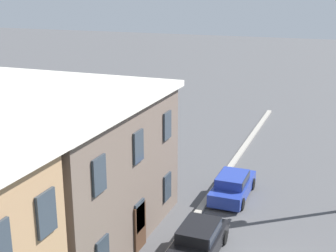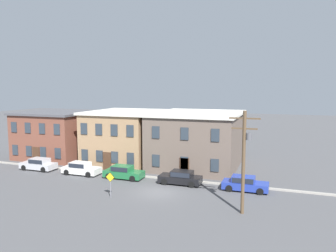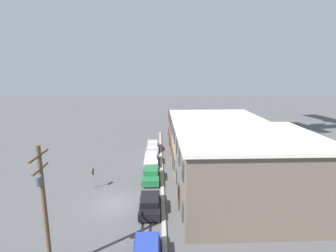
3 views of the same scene
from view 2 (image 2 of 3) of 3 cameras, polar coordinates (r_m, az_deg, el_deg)
name	(u,v)px [view 2 (image 2 of 3)]	position (r m, az deg, el deg)	size (l,w,h in m)	color
ground_plane	(157,192)	(32.20, -1.86, -11.45)	(200.00, 200.00, 0.00)	#4C4C4F
kerb_strip	(172,179)	(36.22, 0.76, -9.23)	(56.00, 0.36, 0.16)	#9E998E
apartment_corner	(58,134)	(50.13, -18.63, -1.34)	(9.79, 9.61, 6.57)	brown
apartment_midblock	(126,136)	(44.76, -7.40, -1.75)	(8.92, 10.52, 6.91)	#9E7A56
apartment_far	(198,139)	(42.23, 5.21, -2.25)	(10.79, 12.44, 6.90)	#66564C
car_silver	(39,164)	(43.28, -21.58, -6.14)	(4.40, 1.92, 1.43)	#B7B7BC
car_white	(81,168)	(39.55, -14.91, -7.08)	(4.40, 1.92, 1.43)	silver
car_green	(123,172)	(36.96, -7.79, -7.89)	(4.40, 1.92, 1.43)	#1E6638
car_black	(181,177)	(34.55, 2.25, -8.88)	(4.40, 1.92, 1.43)	black
car_blue	(245,183)	(33.30, 13.20, -9.66)	(4.40, 1.92, 1.43)	#233899
caution_sign	(110,181)	(30.75, -10.02, -9.39)	(0.91, 0.08, 2.36)	slate
utility_pole	(244,156)	(26.50, 13.13, -5.19)	(2.40, 0.44, 8.27)	brown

